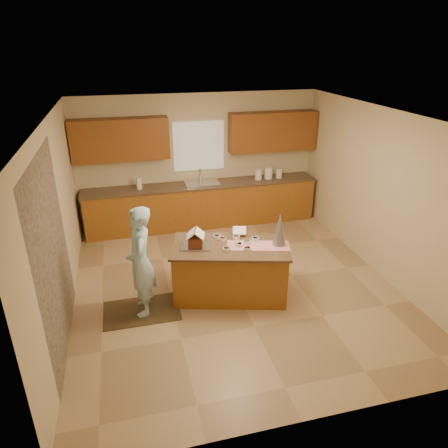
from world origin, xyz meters
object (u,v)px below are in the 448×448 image
(tinsel_tree, at_px, (280,229))
(boy, at_px, (141,262))
(island_base, at_px, (230,271))
(gingerbread_house, at_px, (196,239))

(tinsel_tree, xyz_separation_m, boy, (-2.04, 0.03, -0.28))
(island_base, bearing_deg, gingerbread_house, -174.81)
(boy, bearing_deg, tinsel_tree, 92.16)
(island_base, relative_size, boy, 1.03)
(island_base, height_order, gingerbread_house, gingerbread_house)
(tinsel_tree, bearing_deg, gingerbread_house, 168.90)
(tinsel_tree, relative_size, gingerbread_house, 1.61)
(boy, xyz_separation_m, gingerbread_house, (0.82, 0.21, 0.15))
(gingerbread_house, bearing_deg, island_base, -10.20)
(boy, bearing_deg, island_base, 98.02)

